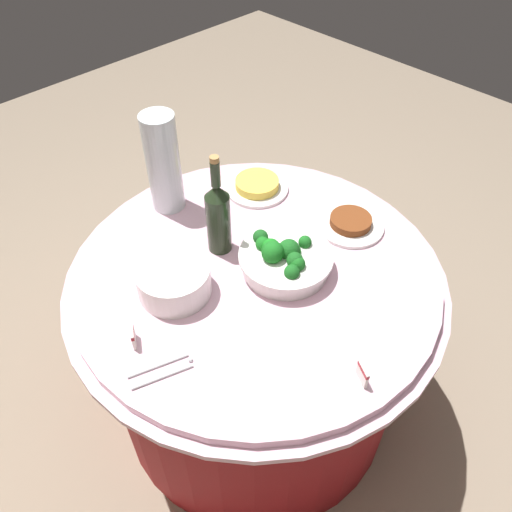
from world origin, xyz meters
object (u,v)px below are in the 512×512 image
object	(u,v)px
plate_stack	(174,281)
label_placard_front	(133,335)
food_plate_stir_fry	(350,223)
food_plate_fried_egg	(257,186)
broccoli_bowl	(285,259)
decorative_fruit_vase	(163,169)
wine_bottle	(218,216)
label_placard_mid	(363,373)
serving_tongs	(163,370)

from	to	relation	value
plate_stack	label_placard_front	world-z (taller)	plate_stack
food_plate_stir_fry	food_plate_fried_egg	xyz separation A→B (m)	(0.35, 0.08, 0.00)
broccoli_bowl	food_plate_fried_egg	size ratio (longest dim) A/B	1.27
broccoli_bowl	decorative_fruit_vase	world-z (taller)	decorative_fruit_vase
broccoli_bowl	wine_bottle	bearing A→B (deg)	19.68
food_plate_fried_egg	decorative_fruit_vase	bearing A→B (deg)	61.21
wine_bottle	food_plate_fried_egg	xyz separation A→B (m)	(0.13, -0.29, -0.11)
label_placard_front	label_placard_mid	size ratio (longest dim) A/B	1.00
food_plate_stir_fry	label_placard_front	xyz separation A→B (m)	(0.11, 0.77, 0.02)
decorative_fruit_vase	food_plate_fried_egg	distance (m)	0.34
wine_bottle	decorative_fruit_vase	distance (m)	0.28
food_plate_fried_egg	label_placard_front	distance (m)	0.73
plate_stack	decorative_fruit_vase	bearing A→B (deg)	-34.82
plate_stack	decorative_fruit_vase	size ratio (longest dim) A/B	0.62
serving_tongs	label_placard_mid	distance (m)	0.50
wine_bottle	label_placard_front	size ratio (longest dim) A/B	6.11
broccoli_bowl	food_plate_stir_fry	distance (m)	0.30
plate_stack	wine_bottle	distance (m)	0.23
decorative_fruit_vase	label_placard_front	size ratio (longest dim) A/B	6.18
plate_stack	label_placard_mid	distance (m)	0.57
plate_stack	serving_tongs	world-z (taller)	plate_stack
label_placard_mid	serving_tongs	bearing A→B (deg)	42.44
label_placard_front	label_placard_mid	xyz separation A→B (m)	(-0.49, -0.33, 0.00)
decorative_fruit_vase	wine_bottle	bearing A→B (deg)	177.37
broccoli_bowl	decorative_fruit_vase	xyz separation A→B (m)	(0.49, 0.06, 0.10)
broccoli_bowl	food_plate_stir_fry	bearing A→B (deg)	-93.69
plate_stack	food_plate_stir_fry	size ratio (longest dim) A/B	0.95
wine_bottle	serving_tongs	world-z (taller)	wine_bottle
broccoli_bowl	plate_stack	size ratio (longest dim) A/B	1.33
plate_stack	label_placard_front	xyz separation A→B (m)	(-0.07, 0.19, -0.01)
food_plate_fried_egg	label_placard_front	bearing A→B (deg)	109.19
decorative_fruit_vase	label_placard_front	xyz separation A→B (m)	(-0.39, 0.42, -0.12)
serving_tongs	label_placard_front	size ratio (longest dim) A/B	3.01
decorative_fruit_vase	serving_tongs	world-z (taller)	decorative_fruit_vase
food_plate_stir_fry	food_plate_fried_egg	bearing A→B (deg)	12.43
broccoli_bowl	decorative_fruit_vase	bearing A→B (deg)	7.13
decorative_fruit_vase	food_plate_stir_fry	distance (m)	0.63
decorative_fruit_vase	serving_tongs	bearing A→B (deg)	141.13
serving_tongs	decorative_fruit_vase	bearing A→B (deg)	-38.87
food_plate_fried_egg	food_plate_stir_fry	bearing A→B (deg)	-167.57
broccoli_bowl	food_plate_fried_egg	bearing A→B (deg)	-32.87
wine_bottle	label_placard_front	world-z (taller)	wine_bottle
serving_tongs	label_placard_mid	size ratio (longest dim) A/B	3.01
broccoli_bowl	food_plate_fried_egg	distance (m)	0.40
plate_stack	food_plate_fried_egg	world-z (taller)	plate_stack
decorative_fruit_vase	label_placard_front	bearing A→B (deg)	133.40
broccoli_bowl	label_placard_mid	distance (m)	0.42
decorative_fruit_vase	food_plate_fried_egg	bearing A→B (deg)	-118.79
wine_bottle	serving_tongs	bearing A→B (deg)	120.34
food_plate_stir_fry	wine_bottle	bearing A→B (deg)	58.53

